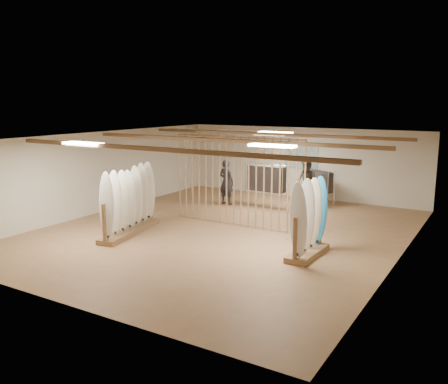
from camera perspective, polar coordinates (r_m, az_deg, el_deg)
The scene contains 16 objects.
floor at distance 14.21m, azimuth 0.00°, elevation -4.76°, with size 12.00×12.00×0.00m, color #9B714B.
ceiling at distance 13.72m, azimuth 0.00°, elevation 6.58°, with size 12.00×12.00×0.00m, color gray.
wall_back at distance 19.23m, azimuth 9.27°, elevation 3.50°, with size 12.00×12.00×0.00m, color beige.
wall_front at distance 9.40m, azimuth -19.27°, elevation -4.76°, with size 12.00×12.00×0.00m, color beige.
wall_left at distance 16.98m, azimuth -14.63°, elevation 2.31°, with size 12.00×12.00×0.00m, color beige.
wall_right at distance 12.15m, azimuth 20.67°, elevation -1.38°, with size 12.00×12.00×0.00m, color beige.
ceiling_slats at distance 13.72m, azimuth 0.00°, elevation 6.24°, with size 9.50×6.12×0.10m, color brown.
light_panels at distance 13.72m, azimuth 0.00°, elevation 6.33°, with size 1.20×0.35×0.06m, color white.
bamboo_partition at distance 14.57m, azimuth 1.62°, elevation 1.28°, with size 4.45×0.05×2.78m.
poster at distance 19.18m, azimuth 9.26°, elevation 4.08°, with size 1.40×0.03×0.90m, color teal.
rack_left at distance 14.14m, azimuth -11.30°, elevation -2.28°, with size 1.09×2.81×1.93m.
rack_right at distance 12.01m, azimuth 10.10°, elevation -4.62°, with size 0.59×1.69×1.95m.
clothing_rack_a at distance 17.25m, azimuth 5.13°, elevation 1.63°, with size 1.53×0.48×1.64m.
clothing_rack_b at distance 18.16m, azimuth 11.36°, elevation 1.27°, with size 1.17×0.76×1.32m.
shopper_a at distance 17.69m, azimuth 0.29°, elevation 1.57°, with size 0.70×0.48×1.93m, color #232228.
shopper_b at distance 17.35m, azimuth 9.85°, elevation 1.39°, with size 0.98×0.76×2.03m, color #3C362E.
Camera 1 is at (7.04, -11.72, 3.84)m, focal length 38.00 mm.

